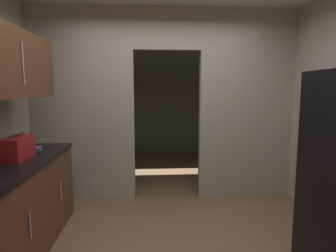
# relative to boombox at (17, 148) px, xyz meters

# --- Properties ---
(kitchen_partition) EXTENTS (3.69, 0.12, 2.68)m
(kitchen_partition) POSITION_rel_boombox_xyz_m (1.48, 1.25, 0.40)
(kitchen_partition) COLOR #ADA899
(kitchen_partition) RESTS_ON ground
(adjoining_room_shell) EXTENTS (3.69, 2.97, 2.68)m
(adjoining_room_shell) POSITION_rel_boombox_xyz_m (1.49, 3.27, 0.33)
(adjoining_room_shell) COLOR slate
(adjoining_room_shell) RESTS_ON ground
(lower_cabinet_run) EXTENTS (0.67, 1.82, 0.90)m
(lower_cabinet_run) POSITION_rel_boombox_xyz_m (-0.03, -0.11, -0.56)
(lower_cabinet_run) COLOR brown
(lower_cabinet_run) RESTS_ON ground
(upper_cabinet_counterside) EXTENTS (0.36, 1.64, 0.62)m
(upper_cabinet_counterside) POSITION_rel_boombox_xyz_m (-0.03, -0.11, 0.79)
(upper_cabinet_counterside) COLOR brown
(boombox) EXTENTS (0.20, 0.41, 0.24)m
(boombox) POSITION_rel_boombox_xyz_m (0.00, 0.00, 0.00)
(boombox) COLOR maroon
(boombox) RESTS_ON lower_cabinet_run
(book_stack) EXTENTS (0.15, 0.17, 0.05)m
(book_stack) POSITION_rel_boombox_xyz_m (0.03, 0.32, -0.08)
(book_stack) COLOR #388C47
(book_stack) RESTS_ON lower_cabinet_run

